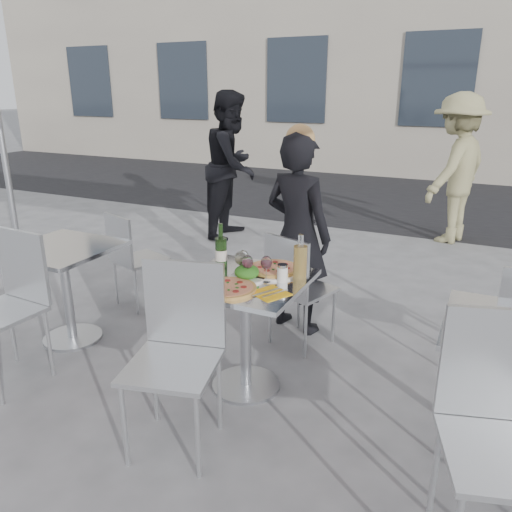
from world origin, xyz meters
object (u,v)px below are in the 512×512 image
at_px(side_table_left, 65,274).
at_px(side_chair_lfar, 131,253).
at_px(pedestrian_a, 232,166).
at_px(sugar_shaker, 282,273).
at_px(chair_far, 295,282).
at_px(side_chair_lnear, 10,295).
at_px(salad_plate, 247,273).
at_px(wineglass_white_b, 243,258).
at_px(wineglass_red_b, 266,264).
at_px(woman_diner, 298,235).
at_px(wineglass_white_a, 240,259).
at_px(napkin_right, 270,293).
at_px(wine_bottle, 221,251).
at_px(pizza_near, 228,288).
at_px(napkin_left, 188,283).
at_px(side_chair_rnear, 502,418).
at_px(pedestrian_b, 455,169).
at_px(wineglass_red_a, 248,263).
at_px(chair_near, 178,341).
at_px(pizza_far, 274,269).
at_px(main_table, 245,311).
at_px(carafe, 300,263).

bearing_deg(side_table_left, side_chair_lfar, 86.31).
height_order(pedestrian_a, sugar_shaker, pedestrian_a).
bearing_deg(side_chair_lfar, chair_far, -163.32).
height_order(side_chair_lnear, salad_plate, side_chair_lnear).
distance_m(wineglass_white_b, wineglass_red_b, 0.17).
bearing_deg(chair_far, woman_diner, -52.41).
distance_m(wineglass_white_a, napkin_right, 0.34).
xyz_separation_m(chair_far, wine_bottle, (-0.30, -0.53, 0.35)).
distance_m(pizza_near, salad_plate, 0.20).
distance_m(sugar_shaker, napkin_left, 0.56).
bearing_deg(wineglass_white_b, side_chair_rnear, -23.61).
height_order(pizza_near, salad_plate, salad_plate).
distance_m(chair_far, pedestrian_b, 3.52).
relative_size(woman_diner, napkin_right, 6.37).
relative_size(side_chair_lfar, wineglass_white_b, 5.36).
xyz_separation_m(side_chair_lnear, wineglass_red_a, (1.46, 0.51, 0.28)).
bearing_deg(chair_far, sugar_shaker, 121.58).
relative_size(chair_far, wineglass_red_a, 5.53).
bearing_deg(wineglass_red_a, chair_near, -103.24).
relative_size(side_chair_lfar, pizza_near, 2.60).
xyz_separation_m(wineglass_red_a, napkin_left, (-0.29, -0.21, -0.11)).
distance_m(side_chair_lfar, side_chair_lnear, 1.22).
bearing_deg(side_chair_rnear, pizza_far, 133.44).
distance_m(side_chair_lfar, side_chair_rnear, 3.16).
distance_m(chair_far, sugar_shaker, 0.66).
xyz_separation_m(pizza_near, sugar_shaker, (0.23, 0.25, 0.04)).
bearing_deg(chair_near, main_table, 65.53).
bearing_deg(carafe, pedestrian_a, 124.52).
bearing_deg(side_chair_lnear, side_chair_rnear, 2.06).
bearing_deg(side_chair_lnear, chair_near, 1.12).
xyz_separation_m(wineglass_red_a, napkin_right, (0.21, -0.13, -0.11)).
xyz_separation_m(chair_near, wine_bottle, (-0.11, 0.67, 0.28)).
bearing_deg(pedestrian_b, salad_plate, 7.50).
relative_size(wine_bottle, napkin_left, 1.41).
bearing_deg(side_chair_lfar, pedestrian_a, -64.22).
distance_m(chair_near, pizza_near, 0.43).
bearing_deg(chair_far, chair_near, 99.28).
xyz_separation_m(pizza_near, wine_bottle, (-0.21, 0.30, 0.10)).
bearing_deg(side_chair_lnear, wineglass_white_a, 24.99).
bearing_deg(napkin_left, wineglass_white_b, 61.27).
height_order(wine_bottle, napkin_left, wine_bottle).
distance_m(side_chair_lnear, pedestrian_a, 3.63).
bearing_deg(wineglass_white_a, wineglass_white_b, 78.34).
relative_size(pizza_near, wineglass_red_a, 2.06).
xyz_separation_m(pizza_near, napkin_right, (0.24, 0.05, -0.01)).
bearing_deg(napkin_right, pizza_far, 138.02).
xyz_separation_m(wineglass_white_b, wineglass_red_b, (0.17, -0.04, 0.00)).
bearing_deg(napkin_right, carafe, 99.30).
xyz_separation_m(pizza_near, napkin_left, (-0.26, -0.02, -0.01)).
xyz_separation_m(side_chair_lfar, side_chair_rnear, (2.89, -1.28, 0.11)).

